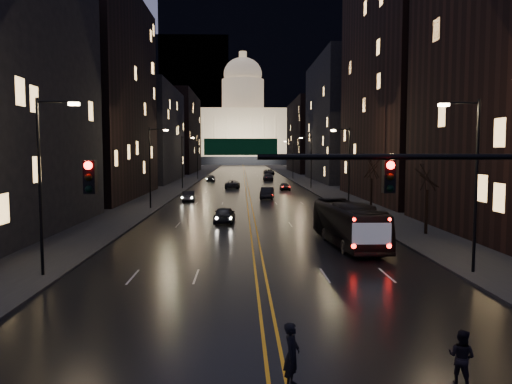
{
  "coord_description": "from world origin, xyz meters",
  "views": [
    {
      "loc": [
        -0.99,
        -15.01,
        6.35
      ],
      "look_at": [
        -0.19,
        11.74,
        4.19
      ],
      "focal_mm": 35.0,
      "sensor_mm": 36.0,
      "label": 1
    }
  ],
  "objects": [
    {
      "name": "ground",
      "position": [
        0.0,
        0.0,
        0.0
      ],
      "size": [
        900.0,
        900.0,
        0.0
      ],
      "primitive_type": "plane",
      "color": "black",
      "rests_on": "ground"
    },
    {
      "name": "road",
      "position": [
        0.0,
        130.0,
        0.01
      ],
      "size": [
        20.0,
        320.0,
        0.02
      ],
      "primitive_type": "cube",
      "color": "black",
      "rests_on": "ground"
    },
    {
      "name": "sidewalk_left",
      "position": [
        -14.0,
        130.0,
        0.08
      ],
      "size": [
        8.0,
        320.0,
        0.16
      ],
      "primitive_type": "cube",
      "color": "black",
      "rests_on": "ground"
    },
    {
      "name": "sidewalk_right",
      "position": [
        14.0,
        130.0,
        0.08
      ],
      "size": [
        8.0,
        320.0,
        0.16
      ],
      "primitive_type": "cube",
      "color": "black",
      "rests_on": "ground"
    },
    {
      "name": "center_line",
      "position": [
        0.0,
        130.0,
        0.03
      ],
      "size": [
        0.62,
        320.0,
        0.01
      ],
      "primitive_type": "cube",
      "color": "orange",
      "rests_on": "road"
    },
    {
      "name": "building_left_mid",
      "position": [
        -21.0,
        54.0,
        14.0
      ],
      "size": [
        12.0,
        30.0,
        28.0
      ],
      "primitive_type": "cube",
      "color": "black",
      "rests_on": "ground"
    },
    {
      "name": "building_left_far",
      "position": [
        -21.0,
        92.0,
        10.0
      ],
      "size": [
        12.0,
        34.0,
        20.0
      ],
      "primitive_type": "cube",
      "color": "black",
      "rests_on": "ground"
    },
    {
      "name": "building_left_dist",
      "position": [
        -21.0,
        140.0,
        12.0
      ],
      "size": [
        12.0,
        40.0,
        24.0
      ],
      "primitive_type": "cube",
      "color": "black",
      "rests_on": "ground"
    },
    {
      "name": "building_right_tall",
      "position": [
        21.0,
        50.0,
        19.0
      ],
      "size": [
        12.0,
        30.0,
        38.0
      ],
      "primitive_type": "cube",
      "color": "black",
      "rests_on": "ground"
    },
    {
      "name": "building_right_mid",
      "position": [
        21.0,
        92.0,
        13.0
      ],
      "size": [
        12.0,
        34.0,
        26.0
      ],
      "primitive_type": "cube",
      "color": "black",
      "rests_on": "ground"
    },
    {
      "name": "building_right_dist",
      "position": [
        21.0,
        140.0,
        11.0
      ],
      "size": [
        12.0,
        40.0,
        22.0
      ],
      "primitive_type": "cube",
      "color": "black",
      "rests_on": "ground"
    },
    {
      "name": "mountain_ridge",
      "position": [
        40.0,
        380.0,
        65.0
      ],
      "size": [
        520.0,
        60.0,
        130.0
      ],
      "primitive_type": "cube",
      "color": "black",
      "rests_on": "ground"
    },
    {
      "name": "capitol",
      "position": [
        0.0,
        250.0,
        17.15
      ],
      "size": [
        90.0,
        50.0,
        58.5
      ],
      "color": "black",
      "rests_on": "ground"
    },
    {
      "name": "traffic_signal",
      "position": [
        5.91,
        -0.0,
        5.1
      ],
      "size": [
        17.29,
        0.45,
        7.0
      ],
      "color": "black",
      "rests_on": "ground"
    },
    {
      "name": "streetlamp_right_near",
      "position": [
        10.81,
        10.0,
        5.08
      ],
      "size": [
        2.13,
        0.25,
        9.0
      ],
      "color": "black",
      "rests_on": "ground"
    },
    {
      "name": "streetlamp_left_near",
      "position": [
        -10.81,
        10.0,
        5.08
      ],
      "size": [
        2.13,
        0.25,
        9.0
      ],
      "color": "black",
      "rests_on": "ground"
    },
    {
      "name": "streetlamp_right_mid",
      "position": [
        10.81,
        40.0,
        5.08
      ],
      "size": [
        2.13,
        0.25,
        9.0
      ],
      "color": "black",
      "rests_on": "ground"
    },
    {
      "name": "streetlamp_left_mid",
      "position": [
        -10.81,
        40.0,
        5.08
      ],
      "size": [
        2.13,
        0.25,
        9.0
      ],
      "color": "black",
      "rests_on": "ground"
    },
    {
      "name": "streetlamp_right_far",
      "position": [
        10.81,
        70.0,
        5.08
      ],
      "size": [
        2.13,
        0.25,
        9.0
      ],
      "color": "black",
      "rests_on": "ground"
    },
    {
      "name": "streetlamp_left_far",
      "position": [
        -10.81,
        70.0,
        5.08
      ],
      "size": [
        2.13,
        0.25,
        9.0
      ],
      "color": "black",
      "rests_on": "ground"
    },
    {
      "name": "streetlamp_right_dist",
      "position": [
        10.81,
        100.0,
        5.08
      ],
      "size": [
        2.13,
        0.25,
        9.0
      ],
      "color": "black",
      "rests_on": "ground"
    },
    {
      "name": "streetlamp_left_dist",
      "position": [
        -10.81,
        100.0,
        5.08
      ],
      "size": [
        2.13,
        0.25,
        9.0
      ],
      "color": "black",
      "rests_on": "ground"
    },
    {
      "name": "tree_right_mid",
      "position": [
        13.0,
        22.0,
        4.53
      ],
      "size": [
        2.4,
        2.4,
        6.65
      ],
      "color": "black",
      "rests_on": "ground"
    },
    {
      "name": "tree_right_far",
      "position": [
        13.0,
        38.0,
        4.53
      ],
      "size": [
        2.4,
        2.4,
        6.65
      ],
      "color": "black",
      "rests_on": "ground"
    },
    {
      "name": "bus",
      "position": [
        6.28,
        18.26,
        1.46
      ],
      "size": [
        3.33,
        10.64,
        2.92
      ],
      "primitive_type": "imported",
      "rotation": [
        0.0,
        0.0,
        0.08
      ],
      "color": "black",
      "rests_on": "ground"
    },
    {
      "name": "oncoming_car_a",
      "position": [
        -2.5,
        29.33,
        0.74
      ],
      "size": [
        2.0,
        4.46,
        1.49
      ],
      "primitive_type": "imported",
      "rotation": [
        0.0,
        0.0,
        3.09
      ],
      "color": "black",
      "rests_on": "ground"
    },
    {
      "name": "oncoming_car_b",
      "position": [
        -7.69,
        48.53,
        0.7
      ],
      "size": [
        1.73,
        4.31,
        1.39
      ],
      "primitive_type": "imported",
      "rotation": [
        0.0,
        0.0,
        3.2
      ],
      "color": "black",
      "rests_on": "ground"
    },
    {
      "name": "oncoming_car_c",
      "position": [
        -2.5,
        71.56,
        0.71
      ],
      "size": [
        2.67,
        5.23,
        1.41
      ],
      "primitive_type": "imported",
      "rotation": [
        0.0,
        0.0,
        3.08
      ],
      "color": "black",
      "rests_on": "ground"
    },
    {
      "name": "oncoming_car_d",
      "position": [
        -7.56,
        92.4,
        0.68
      ],
      "size": [
        2.17,
        4.81,
        1.37
      ],
      "primitive_type": "imported",
      "rotation": [
        0.0,
        0.0,
        3.2
      ],
      "color": "black",
      "rests_on": "ground"
    },
    {
      "name": "receding_car_a",
      "position": [
        2.5,
        51.91,
        0.78
      ],
      "size": [
        2.18,
        4.91,
        1.57
      ],
      "primitive_type": "imported",
      "rotation": [
        0.0,
        0.0,
        -0.11
      ],
      "color": "black",
      "rests_on": "ground"
    },
    {
      "name": "receding_car_b",
      "position": [
        6.2,
        66.45,
        0.66
      ],
      "size": [
        1.64,
        3.89,
        1.31
      ],
      "primitive_type": "imported",
      "rotation": [
        0.0,
        0.0,
        0.02
      ],
      "color": "black",
      "rests_on": "ground"
    },
    {
      "name": "receding_car_c",
      "position": [
        4.91,
        93.79,
        0.76
      ],
      "size": [
        2.18,
        5.27,
        1.53
      ],
      "primitive_type": "imported",
      "rotation": [
        0.0,
        0.0,
        -0.01
      ],
      "color": "black",
      "rests_on": "ground"
    },
    {
      "name": "receding_car_d",
      "position": [
        6.73,
        123.09,
        0.78
      ],
      "size": [
        2.87,
        5.75,
        1.56
      ],
      "primitive_type": "imported",
      "rotation": [
        0.0,
        0.0,
        0.05
      ],
      "color": "black",
      "rests_on": "ground"
    },
    {
      "name": "pedestrian_a",
      "position": [
        0.37,
        -2.0,
        0.89
      ],
      "size": [
        0.62,
        0.75,
        1.77
      ],
      "primitive_type": "imported",
      "rotation": [
        0.0,
        0.0,
        1.22
      ],
      "color": "black",
      "rests_on": "ground"
    },
    {
      "name": "pedestrian_b",
      "position": [
        5.01,
        -2.0,
        0.77
      ],
      "size": [
        0.81,
        0.82,
        1.53
      ],
      "primitive_type": "imported",
      "rotation": [
        0.0,
        0.0,
        2.33
      ],
      "color": "black",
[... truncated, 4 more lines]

